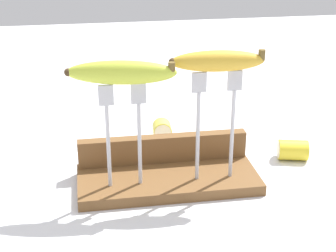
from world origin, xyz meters
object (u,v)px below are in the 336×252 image
(fork_stand_right, at_px, (216,117))
(banana_chunk_far, at_px, (292,150))
(banana_chunk_near, at_px, (162,129))
(fork_stand_left, at_px, (123,127))
(banana_raised_left, at_px, (121,72))
(banana_raised_right, at_px, (218,61))

(fork_stand_right, distance_m, banana_chunk_far, 0.24)
(banana_chunk_near, height_order, banana_chunk_far, same)
(banana_chunk_far, bearing_deg, fork_stand_left, -166.33)
(fork_stand_right, relative_size, banana_raised_left, 1.09)
(banana_raised_left, height_order, banana_chunk_near, banana_raised_left)
(fork_stand_left, relative_size, fork_stand_right, 0.93)
(fork_stand_left, height_order, banana_raised_right, banana_raised_right)
(fork_stand_right, bearing_deg, banana_chunk_far, 24.42)
(banana_raised_right, height_order, banana_chunk_far, banana_raised_right)
(banana_chunk_far, bearing_deg, banana_raised_left, -166.33)
(fork_stand_right, relative_size, banana_chunk_near, 4.55)
(banana_chunk_near, bearing_deg, banana_raised_right, -75.93)
(banana_raised_left, distance_m, banana_chunk_near, 0.34)
(banana_raised_left, bearing_deg, fork_stand_left, -9.95)
(fork_stand_left, relative_size, banana_raised_right, 1.15)
(fork_stand_left, xyz_separation_m, banana_chunk_near, (0.11, 0.24, -0.11))
(banana_raised_left, relative_size, banana_raised_right, 1.13)
(banana_chunk_far, bearing_deg, fork_stand_right, -155.58)
(fork_stand_left, distance_m, banana_raised_right, 0.20)
(banana_chunk_near, bearing_deg, banana_raised_left, -113.79)
(banana_raised_right, distance_m, banana_chunk_near, 0.33)
(banana_raised_left, distance_m, banana_chunk_far, 0.42)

